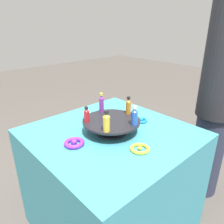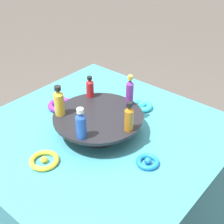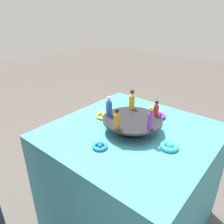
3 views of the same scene
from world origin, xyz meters
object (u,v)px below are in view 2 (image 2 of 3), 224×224
(bottle_amber, at_px, (130,117))
(bottle_gold, at_px, (59,102))
(display_stand, at_px, (98,121))
(ribbon_bow_gold, at_px, (44,160))
(bottle_purple, at_px, (130,91))
(ribbon_bow_purple, at_px, (60,105))
(ribbon_bow_blue, at_px, (148,162))
(bottle_blue, at_px, (81,124))
(bottle_red, at_px, (90,88))
(ribbon_bow_teal, at_px, (142,106))

(bottle_amber, distance_m, bottle_gold, 0.28)
(display_stand, bearing_deg, ribbon_bow_gold, -5.88)
(bottle_gold, bearing_deg, bottle_purple, 145.51)
(ribbon_bow_purple, distance_m, ribbon_bow_blue, 0.50)
(bottle_blue, bearing_deg, bottle_gold, -106.49)
(bottle_blue, xyz_separation_m, ribbon_bow_blue, (-0.11, 0.20, -0.12))
(bottle_red, bearing_deg, bottle_blue, 37.51)
(ribbon_bow_blue, bearing_deg, bottle_blue, -61.26)
(bottle_gold, distance_m, ribbon_bow_gold, 0.22)
(ribbon_bow_purple, xyz_separation_m, ribbon_bow_gold, (0.28, 0.23, -0.00))
(bottle_amber, relative_size, ribbon_bow_purple, 1.01)
(ribbon_bow_purple, bearing_deg, ribbon_bow_blue, 84.12)
(bottle_amber, xyz_separation_m, bottle_purple, (-0.14, -0.10, 0.01))
(ribbon_bow_gold, bearing_deg, bottle_amber, 146.14)
(bottle_gold, bearing_deg, ribbon_bow_teal, 157.44)
(display_stand, relative_size, ribbon_bow_blue, 4.28)
(bottle_amber, xyz_separation_m, ribbon_bow_teal, (-0.25, -0.12, -0.12))
(bottle_gold, bearing_deg, bottle_amber, 109.51)
(bottle_gold, relative_size, ribbon_bow_purple, 1.07)
(bottle_amber, relative_size, bottle_purple, 0.89)
(bottle_blue, bearing_deg, bottle_purple, -178.49)
(bottle_purple, relative_size, ribbon_bow_teal, 1.32)
(ribbon_bow_teal, bearing_deg, bottle_purple, 7.84)
(display_stand, distance_m, ribbon_bow_gold, 0.26)
(bottle_blue, distance_m, bottle_purple, 0.28)
(bottle_purple, xyz_separation_m, bottle_red, (0.06, -0.16, -0.02))
(bottle_purple, relative_size, ribbon_bow_blue, 1.57)
(bottle_amber, height_order, bottle_red, bottle_amber)
(bottle_red, relative_size, ribbon_bow_gold, 0.89)
(bottle_blue, xyz_separation_m, bottle_amber, (-0.14, 0.10, -0.00))
(bottle_purple, bearing_deg, ribbon_bow_blue, 51.80)
(bottle_amber, relative_size, bottle_red, 1.22)
(bottle_red, height_order, ribbon_bow_blue, bottle_red)
(display_stand, distance_m, bottle_purple, 0.17)
(bottle_gold, xyz_separation_m, ribbon_bow_gold, (0.16, 0.09, -0.13))
(bottle_amber, distance_m, ribbon_bow_teal, 0.30)
(bottle_amber, bearing_deg, ribbon_bow_gold, -33.86)
(bottle_red, distance_m, bottle_gold, 0.17)
(bottle_purple, bearing_deg, ribbon_bow_teal, -172.16)
(bottle_red, bearing_deg, bottle_amber, 73.51)
(bottle_amber, xyz_separation_m, bottle_gold, (0.09, -0.26, 0.00))
(bottle_purple, height_order, ribbon_bow_teal, bottle_purple)
(bottle_blue, distance_m, bottle_amber, 0.17)
(ribbon_bow_purple, relative_size, ribbon_bow_teal, 1.17)
(bottle_blue, distance_m, ribbon_bow_blue, 0.26)
(bottle_red, relative_size, bottle_gold, 0.76)
(bottle_purple, bearing_deg, bottle_blue, 1.51)
(bottle_amber, height_order, ribbon_bow_blue, bottle_amber)
(display_stand, bearing_deg, ribbon_bow_purple, -95.88)
(ribbon_bow_purple, bearing_deg, ribbon_bow_gold, 39.12)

